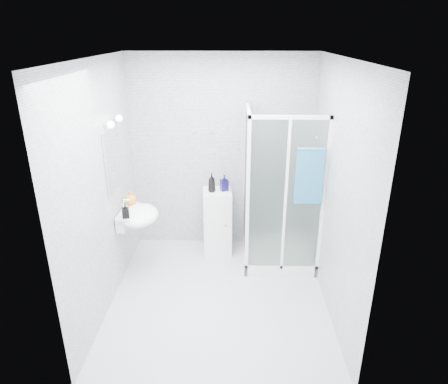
{
  "coord_description": "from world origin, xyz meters",
  "views": [
    {
      "loc": [
        0.15,
        -3.79,
        2.83
      ],
      "look_at": [
        0.05,
        0.35,
        1.15
      ],
      "focal_mm": 32.0,
      "sensor_mm": 36.0,
      "label": 1
    }
  ],
  "objects_px": {
    "storage_cabinet": "(217,222)",
    "soap_dispenser_orange": "(131,198)",
    "shampoo_bottle_b": "(224,183)",
    "hand_towel": "(309,175)",
    "shower_enclosure": "(273,231)",
    "soap_dispenser_black": "(125,211)",
    "wall_basin": "(137,216)",
    "shampoo_bottle_a": "(212,183)"
  },
  "relations": [
    {
      "from": "shampoo_bottle_b",
      "to": "hand_towel",
      "type": "bearing_deg",
      "value": -35.55
    },
    {
      "from": "soap_dispenser_orange",
      "to": "wall_basin",
      "type": "bearing_deg",
      "value": -60.26
    },
    {
      "from": "storage_cabinet",
      "to": "shampoo_bottle_b",
      "type": "distance_m",
      "value": 0.56
    },
    {
      "from": "soap_dispenser_black",
      "to": "shampoo_bottle_b",
      "type": "bearing_deg",
      "value": 35.68
    },
    {
      "from": "shampoo_bottle_b",
      "to": "soap_dispenser_orange",
      "type": "bearing_deg",
      "value": -159.54
    },
    {
      "from": "wall_basin",
      "to": "shampoo_bottle_a",
      "type": "relative_size",
      "value": 2.25
    },
    {
      "from": "shower_enclosure",
      "to": "hand_towel",
      "type": "relative_size",
      "value": 3.07
    },
    {
      "from": "storage_cabinet",
      "to": "shampoo_bottle_a",
      "type": "distance_m",
      "value": 0.57
    },
    {
      "from": "storage_cabinet",
      "to": "soap_dispenser_black",
      "type": "xyz_separation_m",
      "value": [
        -1.0,
        -0.76,
        0.5
      ]
    },
    {
      "from": "soap_dispenser_black",
      "to": "shower_enclosure",
      "type": "bearing_deg",
      "value": 16.34
    },
    {
      "from": "wall_basin",
      "to": "hand_towel",
      "type": "height_order",
      "value": "hand_towel"
    },
    {
      "from": "hand_towel",
      "to": "shower_enclosure",
      "type": "bearing_deg",
      "value": 128.5
    },
    {
      "from": "wall_basin",
      "to": "soap_dispenser_orange",
      "type": "relative_size",
      "value": 3.18
    },
    {
      "from": "hand_towel",
      "to": "soap_dispenser_orange",
      "type": "bearing_deg",
      "value": 172.82
    },
    {
      "from": "wall_basin",
      "to": "storage_cabinet",
      "type": "xyz_separation_m",
      "value": [
        0.93,
        0.57,
        -0.35
      ]
    },
    {
      "from": "shower_enclosure",
      "to": "soap_dispenser_black",
      "type": "height_order",
      "value": "shower_enclosure"
    },
    {
      "from": "hand_towel",
      "to": "shampoo_bottle_b",
      "type": "height_order",
      "value": "hand_towel"
    },
    {
      "from": "wall_basin",
      "to": "storage_cabinet",
      "type": "distance_m",
      "value": 1.14
    },
    {
      "from": "shampoo_bottle_b",
      "to": "soap_dispenser_orange",
      "type": "relative_size",
      "value": 1.2
    },
    {
      "from": "hand_towel",
      "to": "shampoo_bottle_b",
      "type": "distance_m",
      "value": 1.22
    },
    {
      "from": "wall_basin",
      "to": "soap_dispenser_orange",
      "type": "bearing_deg",
      "value": 119.74
    },
    {
      "from": "hand_towel",
      "to": "shampoo_bottle_b",
      "type": "relative_size",
      "value": 3.07
    },
    {
      "from": "wall_basin",
      "to": "storage_cabinet",
      "type": "height_order",
      "value": "wall_basin"
    },
    {
      "from": "shower_enclosure",
      "to": "hand_towel",
      "type": "distance_m",
      "value": 1.05
    },
    {
      "from": "storage_cabinet",
      "to": "shampoo_bottle_b",
      "type": "xyz_separation_m",
      "value": [
        0.09,
        0.03,
        0.55
      ]
    },
    {
      "from": "storage_cabinet",
      "to": "shampoo_bottle_a",
      "type": "relative_size",
      "value": 3.58
    },
    {
      "from": "hand_towel",
      "to": "shampoo_bottle_a",
      "type": "xyz_separation_m",
      "value": [
        -1.11,
        0.63,
        -0.34
      ]
    },
    {
      "from": "storage_cabinet",
      "to": "hand_towel",
      "type": "relative_size",
      "value": 1.37
    },
    {
      "from": "wall_basin",
      "to": "hand_towel",
      "type": "xyz_separation_m",
      "value": [
        1.97,
        -0.09,
        0.56
      ]
    },
    {
      "from": "soap_dispenser_orange",
      "to": "hand_towel",
      "type": "bearing_deg",
      "value": -7.18
    },
    {
      "from": "wall_basin",
      "to": "hand_towel",
      "type": "bearing_deg",
      "value": -2.47
    },
    {
      "from": "shampoo_bottle_a",
      "to": "soap_dispenser_black",
      "type": "xyz_separation_m",
      "value": [
        -0.93,
        -0.73,
        -0.07
      ]
    },
    {
      "from": "hand_towel",
      "to": "shampoo_bottle_a",
      "type": "distance_m",
      "value": 1.32
    },
    {
      "from": "soap_dispenser_orange",
      "to": "shower_enclosure",
      "type": "bearing_deg",
      "value": 4.55
    },
    {
      "from": "shower_enclosure",
      "to": "soap_dispenser_black",
      "type": "relative_size",
      "value": 11.76
    },
    {
      "from": "storage_cabinet",
      "to": "hand_towel",
      "type": "distance_m",
      "value": 1.53
    },
    {
      "from": "storage_cabinet",
      "to": "soap_dispenser_orange",
      "type": "distance_m",
      "value": 1.21
    },
    {
      "from": "shower_enclosure",
      "to": "storage_cabinet",
      "type": "distance_m",
      "value": 0.77
    },
    {
      "from": "storage_cabinet",
      "to": "soap_dispenser_orange",
      "type": "relative_size",
      "value": 5.06
    },
    {
      "from": "shower_enclosure",
      "to": "soap_dispenser_black",
      "type": "bearing_deg",
      "value": -163.66
    },
    {
      "from": "hand_towel",
      "to": "soap_dispenser_orange",
      "type": "distance_m",
      "value": 2.13
    },
    {
      "from": "soap_dispenser_orange",
      "to": "storage_cabinet",
      "type": "bearing_deg",
      "value": 20.79
    }
  ]
}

